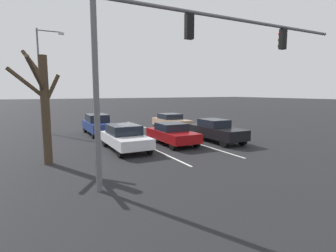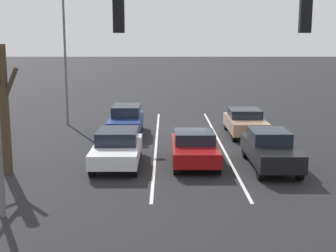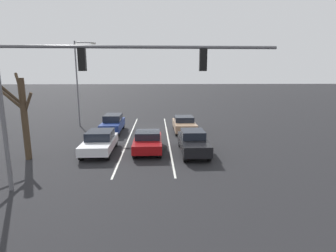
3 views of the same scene
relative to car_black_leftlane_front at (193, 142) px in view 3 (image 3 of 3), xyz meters
name	(u,v)px [view 3 (image 3 of 3)]	position (x,y,z in m)	size (l,w,h in m)	color
ground_plane	(150,129)	(3.19, -8.28, -0.80)	(240.00, 240.00, 0.00)	black
lane_stripe_left_divider	(168,136)	(1.53, -4.91, -0.79)	(0.12, 18.74, 0.01)	silver
lane_stripe_center_divider	(130,137)	(4.85, -4.91, -0.79)	(0.12, 18.74, 0.01)	silver
car_black_leftlane_front	(193,142)	(0.00, 0.00, 0.00)	(1.76, 4.66, 1.55)	black
car_maroon_midlane_front	(148,141)	(3.12, -0.64, -0.08)	(1.92, 4.31, 1.40)	maroon
car_silver_rightlane_front	(100,141)	(6.43, -0.46, -0.02)	(1.93, 4.41, 1.49)	silver
car_tan_leftlane_second	(184,124)	(-0.10, -6.79, -0.05)	(1.95, 4.35, 1.44)	tan
car_navy_rightlane_second	(113,123)	(6.58, -6.95, 0.05)	(1.73, 4.62, 1.64)	navy
traffic_signal_gantry	(86,79)	(5.59, 5.45, 4.34)	(12.25, 0.37, 6.81)	slate
street_lamp_right_shoulder	(79,78)	(10.30, -10.05, 4.14)	(2.13, 0.24, 8.58)	slate
bare_tree_near	(23,113)	(10.78, 0.82, 2.18)	(2.23, 2.66, 5.44)	#423323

